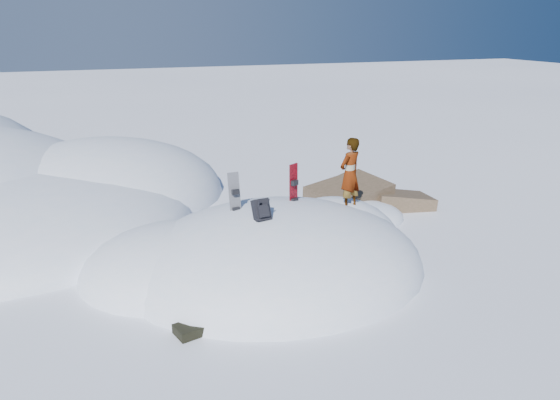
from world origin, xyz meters
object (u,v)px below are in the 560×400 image
object	(u,v)px
snowboard_dark	(235,202)
person	(350,174)
snowboard_red	(294,193)
backpack	(262,210)

from	to	relation	value
snowboard_dark	person	world-z (taller)	person
snowboard_red	snowboard_dark	xyz separation A→B (m)	(-1.49, -0.15, -0.01)
snowboard_dark	person	bearing A→B (deg)	-4.00
snowboard_red	person	world-z (taller)	person
snowboard_red	person	bearing A→B (deg)	-35.12
snowboard_dark	person	size ratio (longest dim) A/B	0.79
snowboard_red	snowboard_dark	world-z (taller)	snowboard_red
snowboard_dark	person	distance (m)	2.91
backpack	person	bearing A→B (deg)	12.31
snowboard_dark	backpack	size ratio (longest dim) A/B	2.48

